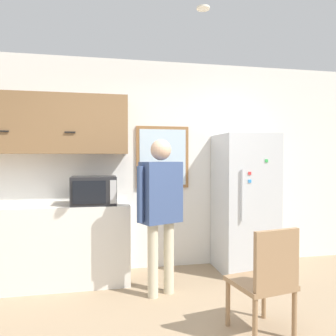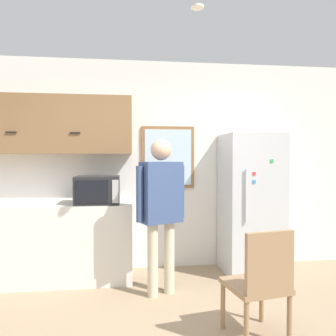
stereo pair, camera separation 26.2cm
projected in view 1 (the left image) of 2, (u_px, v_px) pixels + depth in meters
back_wall at (138, 165)px, 4.27m from camera, size 6.00×0.06×2.70m
counter at (38, 245)px, 3.72m from camera, size 2.04×0.63×0.91m
upper_cabinets at (40, 124)px, 3.84m from camera, size 2.04×0.32×0.70m
microwave at (94, 190)px, 3.74m from camera, size 0.50×0.43×0.32m
person at (161, 201)px, 3.42m from camera, size 0.53×0.37×1.63m
refrigerator at (245, 203)px, 4.19m from camera, size 0.69×0.68×1.74m
chair at (267, 277)px, 2.61m from camera, size 0.51×0.51×0.89m
window at (163, 157)px, 4.28m from camera, size 0.69×0.05×0.80m
ceiling_light at (203, 8)px, 2.70m from camera, size 0.11×0.11×0.01m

